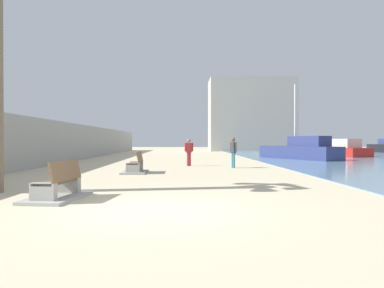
{
  "coord_description": "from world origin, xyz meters",
  "views": [
    {
      "loc": [
        0.71,
        -8.17,
        1.48
      ],
      "look_at": [
        1.23,
        14.19,
        1.28
      ],
      "focal_mm": 35.44,
      "sensor_mm": 36.0,
      "label": 1
    }
  ],
  "objects_px": {
    "bench_near": "(58,190)",
    "boat_distant": "(334,150)",
    "bench_far": "(135,168)",
    "person_walking": "(189,150)",
    "boat_nearest": "(324,148)",
    "person_standing": "(233,150)",
    "boat_mid_bay": "(300,150)"
  },
  "relations": [
    {
      "from": "bench_near",
      "to": "boat_distant",
      "type": "relative_size",
      "value": 0.28
    },
    {
      "from": "bench_far",
      "to": "person_walking",
      "type": "bearing_deg",
      "value": 61.52
    },
    {
      "from": "bench_near",
      "to": "bench_far",
      "type": "relative_size",
      "value": 1.06
    },
    {
      "from": "boat_nearest",
      "to": "boat_distant",
      "type": "distance_m",
      "value": 9.62
    },
    {
      "from": "person_standing",
      "to": "boat_mid_bay",
      "type": "height_order",
      "value": "boat_mid_bay"
    },
    {
      "from": "bench_near",
      "to": "bench_far",
      "type": "distance_m",
      "value": 7.86
    },
    {
      "from": "person_walking",
      "to": "boat_nearest",
      "type": "distance_m",
      "value": 28.01
    },
    {
      "from": "person_walking",
      "to": "person_standing",
      "type": "xyz_separation_m",
      "value": [
        2.37,
        -1.69,
        0.04
      ]
    },
    {
      "from": "bench_far",
      "to": "boat_nearest",
      "type": "height_order",
      "value": "boat_nearest"
    },
    {
      "from": "bench_far",
      "to": "boat_distant",
      "type": "distance_m",
      "value": 24.42
    },
    {
      "from": "boat_nearest",
      "to": "boat_mid_bay",
      "type": "distance_m",
      "value": 17.21
    },
    {
      "from": "person_standing",
      "to": "boat_distant",
      "type": "bearing_deg",
      "value": 52.42
    },
    {
      "from": "person_standing",
      "to": "boat_distant",
      "type": "relative_size",
      "value": 0.21
    },
    {
      "from": "person_walking",
      "to": "boat_distant",
      "type": "bearing_deg",
      "value": 43.76
    },
    {
      "from": "bench_far",
      "to": "boat_distant",
      "type": "height_order",
      "value": "boat_distant"
    },
    {
      "from": "bench_far",
      "to": "bench_near",
      "type": "bearing_deg",
      "value": -97.03
    },
    {
      "from": "person_walking",
      "to": "person_standing",
      "type": "height_order",
      "value": "person_standing"
    },
    {
      "from": "boat_mid_bay",
      "to": "person_standing",
      "type": "bearing_deg",
      "value": -125.71
    },
    {
      "from": "bench_near",
      "to": "boat_distant",
      "type": "distance_m",
      "value": 31.16
    },
    {
      "from": "bench_near",
      "to": "person_walking",
      "type": "xyz_separation_m",
      "value": [
        3.49,
        12.46,
        0.68
      ]
    },
    {
      "from": "bench_far",
      "to": "person_walking",
      "type": "xyz_separation_m",
      "value": [
        2.53,
        4.66,
        0.68
      ]
    },
    {
      "from": "bench_far",
      "to": "boat_mid_bay",
      "type": "xyz_separation_m",
      "value": [
        11.32,
        11.9,
        0.49
      ]
    },
    {
      "from": "person_standing",
      "to": "boat_mid_bay",
      "type": "xyz_separation_m",
      "value": [
        6.42,
        8.93,
        -0.23
      ]
    },
    {
      "from": "boat_distant",
      "to": "person_standing",
      "type": "bearing_deg",
      "value": -127.58
    },
    {
      "from": "boat_distant",
      "to": "person_walking",
      "type": "bearing_deg",
      "value": -136.24
    },
    {
      "from": "bench_far",
      "to": "person_standing",
      "type": "bearing_deg",
      "value": 31.23
    },
    {
      "from": "person_walking",
      "to": "boat_distant",
      "type": "relative_size",
      "value": 0.2
    },
    {
      "from": "bench_far",
      "to": "boat_mid_bay",
      "type": "bearing_deg",
      "value": 46.44
    },
    {
      "from": "bench_near",
      "to": "person_standing",
      "type": "distance_m",
      "value": 12.29
    },
    {
      "from": "bench_far",
      "to": "boat_distant",
      "type": "xyz_separation_m",
      "value": [
        16.48,
        18.02,
        0.39
      ]
    },
    {
      "from": "bench_near",
      "to": "person_walking",
      "type": "bearing_deg",
      "value": 74.36
    },
    {
      "from": "boat_nearest",
      "to": "bench_far",
      "type": "bearing_deg",
      "value": -124.84
    }
  ]
}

